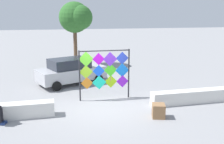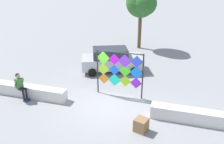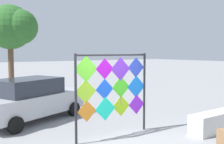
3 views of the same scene
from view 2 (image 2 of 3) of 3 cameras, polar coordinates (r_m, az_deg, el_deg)
The scene contains 8 objects.
ground at distance 11.84m, azimuth -1.00°, elevation -7.99°, with size 120.00×120.00×0.00m, color gray.
plaza_ledge_left at distance 13.29m, azimuth -19.69°, elevation -4.33°, with size 4.37×0.55×0.61m, color silver.
plaza_ledge_right at distance 11.08m, azimuth 20.83°, elevation -10.20°, with size 4.37×0.55×0.61m, color silver.
kite_display_rack at distance 12.11m, azimuth 1.85°, elevation 0.55°, with size 2.49×0.11×2.45m.
seated_vendor at distance 12.79m, azimuth -21.27°, elevation -2.90°, with size 0.68×0.55×1.46m.
parked_car at distance 15.61m, azimuth -0.08°, elevation 3.03°, with size 4.32×3.06×1.54m.
cardboard_box_large at distance 10.03m, azimuth 7.04°, elevation -12.58°, with size 0.50×0.51×0.56m, color olive.
tree_broadleaf at distance 19.99m, azimuth 7.31°, elevation 16.17°, with size 2.59×2.66×5.07m.
Camera 2 is at (3.09, -9.69, 6.06)m, focal length 37.81 mm.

